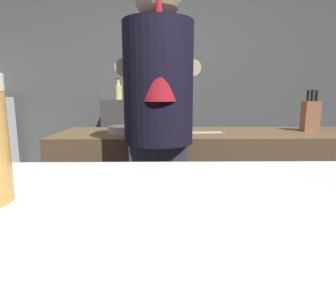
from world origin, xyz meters
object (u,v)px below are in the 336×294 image
object	(u,v)px
bartender	(159,129)
knife_block	(310,115)
bottle_hot_sauce	(172,91)
bottle_soy	(118,91)
bottle_vinegar	(145,90)
mixing_bowl	(123,130)
chefs_knife	(203,132)

from	to	relation	value
bartender	knife_block	distance (m)	1.13
bottle_hot_sauce	bottle_soy	bearing A→B (deg)	-177.78
bottle_vinegar	bottle_hot_sauce	xyz separation A→B (m)	(0.29, -0.11, -0.01)
bottle_vinegar	bottle_soy	distance (m)	0.31
mixing_bowl	chefs_knife	size ratio (longest dim) A/B	0.75
bartender	bottle_soy	distance (m)	1.75
knife_block	chefs_knife	bearing A→B (deg)	-173.21
bartender	chefs_knife	size ratio (longest dim) A/B	7.19
chefs_knife	bottle_hot_sauce	world-z (taller)	bottle_hot_sauce
bartender	bottle_soy	xyz separation A→B (m)	(-0.45, 1.67, 0.20)
knife_block	bottle_vinegar	size ratio (longest dim) A/B	1.06
bartender	bottle_hot_sauce	size ratio (longest dim) A/B	7.19
bottle_soy	bottle_hot_sauce	size ratio (longest dim) A/B	0.93
knife_block	bottle_soy	xyz separation A→B (m)	(-1.47, 1.18, 0.17)
mixing_bowl	bottle_hot_sauce	size ratio (longest dim) A/B	0.75
mixing_bowl	chefs_knife	bearing A→B (deg)	3.37
bartender	bottle_soy	world-z (taller)	bartender
bottle_soy	bottle_hot_sauce	xyz separation A→B (m)	(0.57, 0.02, 0.01)
bartender	bottle_vinegar	size ratio (longest dim) A/B	6.59
bottle_vinegar	bottle_soy	bearing A→B (deg)	-155.18
mixing_bowl	bottle_vinegar	xyz separation A→B (m)	(0.06, 1.43, 0.27)
knife_block	chefs_knife	size ratio (longest dim) A/B	1.15
knife_block	mixing_bowl	distance (m)	1.25
chefs_knife	bottle_vinegar	world-z (taller)	bottle_vinegar
mixing_bowl	bottle_soy	world-z (taller)	bottle_soy
knife_block	bartender	bearing A→B (deg)	-154.02
chefs_knife	bottle_hot_sauce	bearing A→B (deg)	94.21
knife_block	bottle_hot_sauce	size ratio (longest dim) A/B	1.15
bartender	bottle_vinegar	world-z (taller)	bartender
knife_block	chefs_knife	xyz separation A→B (m)	(-0.73, -0.09, -0.10)
bartender	mixing_bowl	distance (m)	0.45
bartender	bottle_vinegar	bearing A→B (deg)	1.97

